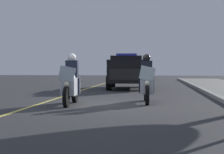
% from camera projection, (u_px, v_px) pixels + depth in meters
% --- Properties ---
extents(ground_plane, '(80.00, 80.00, 0.00)m').
position_uv_depth(ground_plane, '(109.00, 104.00, 11.55)').
color(ground_plane, '#333335').
extents(lane_stripe_center, '(48.00, 0.12, 0.01)m').
position_uv_depth(lane_stripe_center, '(41.00, 103.00, 11.84)').
color(lane_stripe_center, '#E0D14C').
rests_on(lane_stripe_center, ground).
extents(police_motorcycle_lead_left, '(2.14, 0.60, 1.72)m').
position_uv_depth(police_motorcycle_lead_left, '(71.00, 84.00, 11.41)').
color(police_motorcycle_lead_left, black).
rests_on(police_motorcycle_lead_left, ground).
extents(police_motorcycle_lead_right, '(2.14, 0.60, 1.72)m').
position_uv_depth(police_motorcycle_lead_right, '(147.00, 83.00, 12.06)').
color(police_motorcycle_lead_right, black).
rests_on(police_motorcycle_lead_right, ground).
extents(police_suv, '(5.00, 2.29, 2.05)m').
position_uv_depth(police_suv, '(126.00, 70.00, 20.05)').
color(police_suv, black).
rests_on(police_suv, ground).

